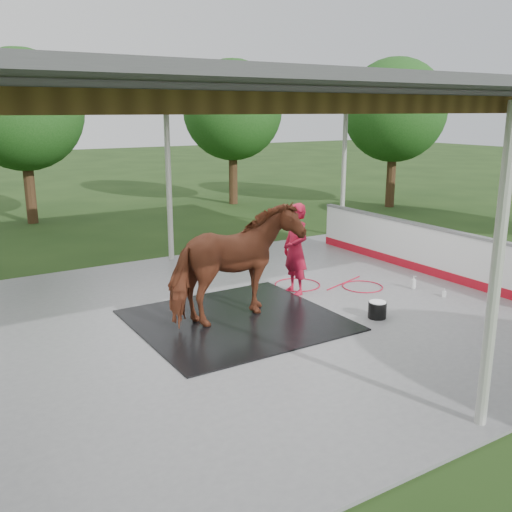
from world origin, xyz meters
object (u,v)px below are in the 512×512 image
dasher_board (438,254)px  handler (296,249)px  horse (236,264)px  wash_bucket (377,309)px

dasher_board → handler: handler is taller
horse → wash_bucket: bearing=-126.4°
horse → handler: size_ratio=1.30×
handler → wash_bucket: (0.43, -2.02, -0.79)m
dasher_board → wash_bucket: dasher_board is taller
handler → wash_bucket: bearing=12.4°
dasher_board → horse: 5.42m
dasher_board → horse: horse is taller
handler → wash_bucket: size_ratio=5.63×
dasher_board → wash_bucket: (-3.10, -1.30, -0.38)m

